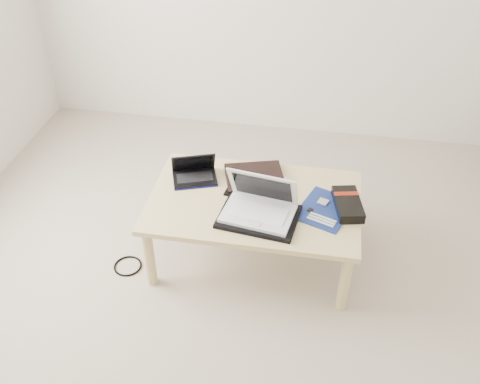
% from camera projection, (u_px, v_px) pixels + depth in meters
% --- Properties ---
extents(ground, '(4.00, 4.00, 0.00)m').
position_uv_depth(ground, '(270.00, 342.00, 2.57)').
color(ground, '#B9A996').
rests_on(ground, ground).
extents(coffee_table, '(1.10, 0.70, 0.40)m').
position_uv_depth(coffee_table, '(254.00, 207.00, 2.82)').
color(coffee_table, '#D9C183').
rests_on(coffee_table, ground).
extents(book, '(0.37, 0.34, 0.03)m').
position_uv_depth(book, '(254.00, 177.00, 2.92)').
color(book, black).
rests_on(book, coffee_table).
extents(netbook, '(0.28, 0.24, 0.16)m').
position_uv_depth(netbook, '(194.00, 173.00, 2.92)').
color(netbook, black).
rests_on(netbook, coffee_table).
extents(tablet, '(0.24, 0.20, 0.01)m').
position_uv_depth(tablet, '(248.00, 190.00, 2.85)').
color(tablet, black).
rests_on(tablet, coffee_table).
extents(remote, '(0.09, 0.23, 0.02)m').
position_uv_depth(remote, '(286.00, 190.00, 2.84)').
color(remote, '#B3B3B8').
rests_on(remote, coffee_table).
extents(neoprene_sleeve, '(0.42, 0.33, 0.02)m').
position_uv_depth(neoprene_sleeve, '(259.00, 217.00, 2.67)').
color(neoprene_sleeve, black).
rests_on(neoprene_sleeve, coffee_table).
extents(white_laptop, '(0.38, 0.30, 0.23)m').
position_uv_depth(white_laptop, '(260.00, 204.00, 2.65)').
color(white_laptop, silver).
rests_on(white_laptop, neoprene_sleeve).
extents(motherboard, '(0.33, 0.37, 0.01)m').
position_uv_depth(motherboard, '(325.00, 209.00, 2.73)').
color(motherboard, '#0C1D52').
rests_on(motherboard, coffee_table).
extents(gpu_box, '(0.18, 0.27, 0.06)m').
position_uv_depth(gpu_box, '(348.00, 204.00, 2.72)').
color(gpu_box, black).
rests_on(gpu_box, coffee_table).
extents(cable_coil, '(0.12, 0.12, 0.01)m').
position_uv_depth(cable_coil, '(244.00, 202.00, 2.77)').
color(cable_coil, black).
rests_on(cable_coil, coffee_table).
extents(floor_cable_coil, '(0.17, 0.17, 0.01)m').
position_uv_depth(floor_cable_coil, '(128.00, 266.00, 2.96)').
color(floor_cable_coil, black).
rests_on(floor_cable_coil, ground).
extents(floor_cable_trail, '(0.12, 0.30, 0.01)m').
position_uv_depth(floor_cable_trail, '(152.00, 260.00, 3.00)').
color(floor_cable_trail, black).
rests_on(floor_cable_trail, ground).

